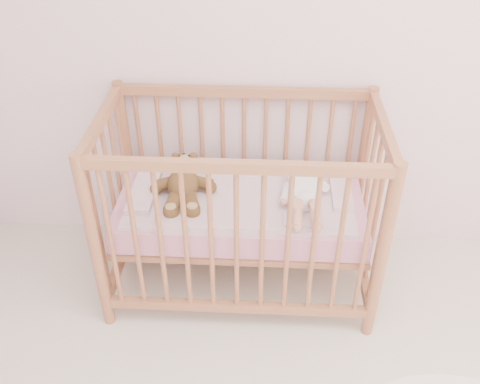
# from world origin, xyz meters

# --- Properties ---
(wall_back) EXTENTS (4.00, 0.02, 2.70)m
(wall_back) POSITION_xyz_m (0.00, 2.00, 1.35)
(wall_back) COLOR silver
(wall_back) RESTS_ON floor
(crib) EXTENTS (1.36, 0.76, 1.00)m
(crib) POSITION_xyz_m (-0.46, 1.60, 0.50)
(crib) COLOR #B4734C
(crib) RESTS_ON floor
(mattress) EXTENTS (1.22, 0.62, 0.13)m
(mattress) POSITION_xyz_m (-0.46, 1.60, 0.49)
(mattress) COLOR pink
(mattress) RESTS_ON crib
(blanket) EXTENTS (1.10, 0.58, 0.06)m
(blanket) POSITION_xyz_m (-0.46, 1.60, 0.56)
(blanket) COLOR pink
(blanket) RESTS_ON mattress
(baby) EXTENTS (0.27, 0.53, 0.13)m
(baby) POSITION_xyz_m (-0.15, 1.58, 0.64)
(baby) COLOR white
(baby) RESTS_ON blanket
(teddy_bear) EXTENTS (0.39, 0.51, 0.13)m
(teddy_bear) POSITION_xyz_m (-0.74, 1.58, 0.65)
(teddy_bear) COLOR brown
(teddy_bear) RESTS_ON blanket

